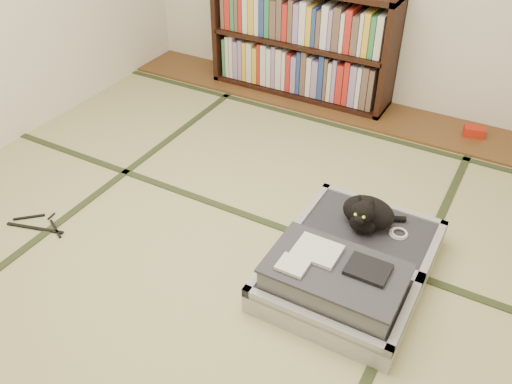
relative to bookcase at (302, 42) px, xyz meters
The scene contains 9 objects.
floor 2.17m from the bookcase, 76.78° to the right, with size 4.50×4.50×0.00m, color tan.
wood_strip 0.66m from the bookcase, ahead, with size 4.00×0.50×0.02m, color brown.
red_item 1.52m from the bookcase, ahead, with size 0.15×0.09×0.07m, color #B51F0E.
tatami_borders 1.71m from the bookcase, 72.85° to the right, with size 4.00×4.50×0.01m.
bookcase is the anchor object (origin of this frame).
suitcase 2.25m from the bookcase, 57.91° to the right, with size 0.76×1.01×0.30m.
cat 1.98m from the bookcase, 53.85° to the right, with size 0.34×0.34×0.27m.
cable_coil 2.07m from the bookcase, 49.23° to the right, with size 0.10×0.10×0.03m.
hanger 2.48m from the bookcase, 104.17° to the right, with size 0.38×0.22×0.01m.
Camera 1 is at (1.27, -1.82, 2.11)m, focal length 38.00 mm.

